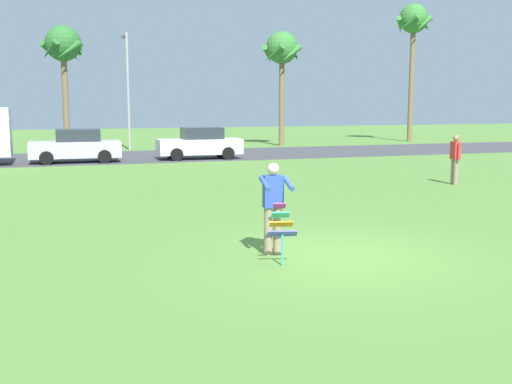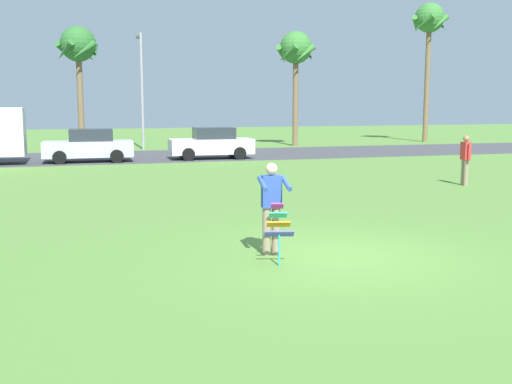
{
  "view_description": "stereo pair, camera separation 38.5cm",
  "coord_description": "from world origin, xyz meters",
  "views": [
    {
      "loc": [
        -5.02,
        -10.08,
        2.82
      ],
      "look_at": [
        -1.15,
        1.49,
        1.05
      ],
      "focal_mm": 43.01,
      "sensor_mm": 36.0,
      "label": 1
    },
    {
      "loc": [
        -4.65,
        -10.19,
        2.82
      ],
      "look_at": [
        -1.15,
        1.49,
        1.05
      ],
      "focal_mm": 43.01,
      "sensor_mm": 36.0,
      "label": 2
    }
  ],
  "objects": [
    {
      "name": "palm_tree_far_left",
      "position": [
        20.25,
        29.53,
        8.39
      ],
      "size": [
        2.58,
        2.71,
        9.92
      ],
      "color": "brown",
      "rests_on": "ground"
    },
    {
      "name": "kite_held",
      "position": [
        -1.22,
        -0.15,
        0.68
      ],
      "size": [
        0.53,
        0.7,
        1.04
      ],
      "color": "#D83399",
      "rests_on": "ground"
    },
    {
      "name": "palm_tree_right_near",
      "position": [
        -4.08,
        28.67,
        6.03
      ],
      "size": [
        2.58,
        2.71,
        7.36
      ],
      "color": "brown",
      "rests_on": "ground"
    },
    {
      "name": "streetlight_pole",
      "position": [
        -0.47,
        27.98,
        4.0
      ],
      "size": [
        0.24,
        1.65,
        7.0
      ],
      "color": "#9E9EA3",
      "rests_on": "ground"
    },
    {
      "name": "parked_car_white",
      "position": [
        2.16,
        20.37,
        0.77
      ],
      "size": [
        4.24,
        1.92,
        1.6
      ],
      "color": "white",
      "rests_on": "ground"
    },
    {
      "name": "parked_car_silver",
      "position": [
        -3.9,
        20.37,
        0.77
      ],
      "size": [
        4.23,
        1.9,
        1.6
      ],
      "color": "silver",
      "rests_on": "ground"
    },
    {
      "name": "palm_tree_centre_far",
      "position": [
        9.61,
        28.28,
        6.13
      ],
      "size": [
        2.58,
        2.71,
        7.47
      ],
      "color": "brown",
      "rests_on": "ground"
    },
    {
      "name": "person_kite_flyer",
      "position": [
        -1.15,
        0.47,
        0.95
      ],
      "size": [
        0.59,
        0.69,
        1.73
      ],
      "color": "gray",
      "rests_on": "ground"
    },
    {
      "name": "person_walker_far",
      "position": [
        8.3,
        7.88,
        0.93
      ],
      "size": [
        0.26,
        0.57,
        1.73
      ],
      "color": "gray",
      "rests_on": "ground"
    },
    {
      "name": "ground_plane",
      "position": [
        0.0,
        0.0,
        0.0
      ],
      "size": [
        120.0,
        120.0,
        0.0
      ],
      "primitive_type": "plane",
      "color": "#568438"
    },
    {
      "name": "road_strip",
      "position": [
        0.0,
        22.77,
        0.01
      ],
      "size": [
        120.0,
        8.0,
        0.01
      ],
      "primitive_type": "cube",
      "color": "#424247",
      "rests_on": "ground"
    }
  ]
}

